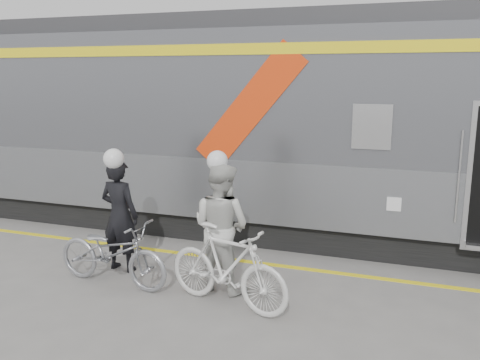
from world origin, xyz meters
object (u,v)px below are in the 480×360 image
at_px(man, 120,215).
at_px(woman, 221,227).
at_px(bicycle_left, 112,253).
at_px(bicycle_right, 227,267).

distance_m(man, woman, 1.75).
distance_m(bicycle_left, bicycle_right, 1.85).
relative_size(man, woman, 0.97).
distance_m(man, bicycle_right, 2.18).
bearing_deg(bicycle_right, bicycle_left, 100.62).
relative_size(bicycle_left, bicycle_right, 1.00).
height_order(man, woman, woman).
bearing_deg(man, woman, -178.98).
distance_m(bicycle_left, woman, 1.66).
height_order(bicycle_left, woman, woman).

